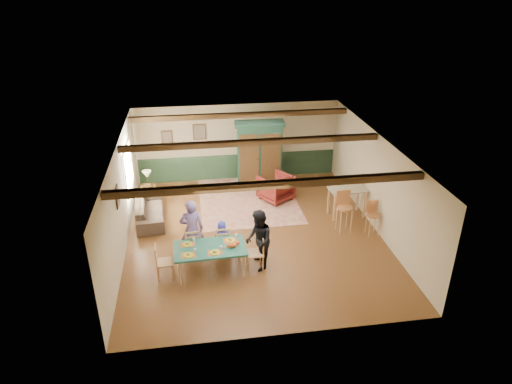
{
  "coord_description": "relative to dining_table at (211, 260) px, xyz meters",
  "views": [
    {
      "loc": [
        -1.59,
        -10.98,
        6.7
      ],
      "look_at": [
        0.11,
        0.37,
        1.15
      ],
      "focal_mm": 32.0,
      "sensor_mm": 36.0,
      "label": 1
    }
  ],
  "objects": [
    {
      "name": "dining_chair_far_left",
      "position": [
        -0.41,
        0.67,
        0.1
      ],
      "size": [
        0.42,
        0.43,
        0.91
      ],
      "primitive_type": null,
      "rotation": [
        0.0,
        0.0,
        3.18
      ],
      "color": "tan",
      "rests_on": "floor"
    },
    {
      "name": "ceiling_beam_front",
      "position": [
        1.31,
        -0.67,
        2.25
      ],
      "size": [
        6.95,
        0.16,
        0.16
      ],
      "primitive_type": "cube",
      "color": "black",
      "rests_on": "ceiling"
    },
    {
      "name": "wall_back",
      "position": [
        1.31,
        5.63,
        0.99
      ],
      "size": [
        7.0,
        0.02,
        2.7
      ],
      "primitive_type": "cube",
      "color": "beige",
      "rests_on": "floor"
    },
    {
      "name": "table_lamp",
      "position": [
        -1.73,
        4.15,
        0.46
      ],
      "size": [
        0.32,
        0.32,
        0.51
      ],
      "primitive_type": null,
      "rotation": [
        0.0,
        0.0,
        0.13
      ],
      "color": "beige",
      "rests_on": "end_table"
    },
    {
      "name": "place_setting_far_left",
      "position": [
        -0.53,
        0.22,
        0.41
      ],
      "size": [
        0.39,
        0.3,
        0.11
      ],
      "primitive_type": null,
      "rotation": [
        0.0,
        0.0,
        0.04
      ],
      "color": "gold",
      "rests_on": "dining_table"
    },
    {
      "name": "place_setting_far_right",
      "position": [
        0.52,
        0.26,
        0.41
      ],
      "size": [
        0.39,
        0.3,
        0.11
      ],
      "primitive_type": null,
      "rotation": [
        0.0,
        0.0,
        0.04
      ],
      "color": "gold",
      "rests_on": "dining_table"
    },
    {
      "name": "end_table",
      "position": [
        -1.73,
        4.15,
        -0.08
      ],
      "size": [
        0.47,
        0.47,
        0.56
      ],
      "primitive_type": null,
      "rotation": [
        0.0,
        0.0,
        0.03
      ],
      "color": "black",
      "rests_on": "floor"
    },
    {
      "name": "bar_stool_right",
      "position": [
        4.59,
        1.15,
        0.14
      ],
      "size": [
        0.36,
        0.4,
        1.0
      ],
      "primitive_type": null,
      "rotation": [
        0.0,
        0.0,
        0.01
      ],
      "color": "#C5814C",
      "rests_on": "floor"
    },
    {
      "name": "wall_left",
      "position": [
        -2.19,
        1.63,
        0.99
      ],
      "size": [
        0.02,
        8.0,
        2.7
      ],
      "primitive_type": "cube",
      "color": "beige",
      "rests_on": "floor"
    },
    {
      "name": "sofa",
      "position": [
        -1.65,
        2.96,
        -0.06
      ],
      "size": [
        0.96,
        2.1,
        0.59
      ],
      "primitive_type": "imported",
      "rotation": [
        0.0,
        0.0,
        1.65
      ],
      "color": "#403328",
      "rests_on": "floor"
    },
    {
      "name": "area_rug",
      "position": [
        1.42,
        3.79,
        -0.35
      ],
      "size": [
        3.12,
        3.7,
        0.01
      ],
      "primitive_type": "cube",
      "rotation": [
        0.0,
        0.0,
        0.0
      ],
      "color": "beige",
      "rests_on": "floor"
    },
    {
      "name": "picture_back_b",
      "position": [
        -1.09,
        5.6,
        1.29
      ],
      "size": [
        0.38,
        0.04,
        0.48
      ],
      "primitive_type": null,
      "color": "#80705D",
      "rests_on": "wall_back"
    },
    {
      "name": "dining_chair_end_right",
      "position": [
        1.1,
        0.04,
        0.1
      ],
      "size": [
        0.43,
        0.42,
        0.91
      ],
      "primitive_type": null,
      "rotation": [
        0.0,
        0.0,
        -1.54
      ],
      "color": "tan",
      "rests_on": "floor"
    },
    {
      "name": "picture_left_wall",
      "position": [
        -2.16,
        1.03,
        1.39
      ],
      "size": [
        0.04,
        0.42,
        0.52
      ],
      "primitive_type": null,
      "color": "#80705D",
      "rests_on": "wall_left"
    },
    {
      "name": "person_man",
      "position": [
        -0.41,
        0.75,
        0.47
      ],
      "size": [
        0.62,
        0.42,
        1.65
      ],
      "primitive_type": "imported",
      "rotation": [
        0.0,
        0.0,
        3.18
      ],
      "color": "#765D9F",
      "rests_on": "floor"
    },
    {
      "name": "window_left",
      "position": [
        -2.16,
        3.33,
        1.19
      ],
      "size": [
        0.06,
        1.6,
        1.3
      ],
      "primitive_type": null,
      "color": "white",
      "rests_on": "wall_left"
    },
    {
      "name": "ceiling_beam_mid",
      "position": [
        1.31,
        2.03,
        2.25
      ],
      "size": [
        6.95,
        0.16,
        0.16
      ],
      "primitive_type": "cube",
      "color": "black",
      "rests_on": "ceiling"
    },
    {
      "name": "floor",
      "position": [
        1.31,
        1.63,
        -0.36
      ],
      "size": [
        8.0,
        8.0,
        0.0
      ],
      "primitive_type": "plane",
      "color": "#5A3419",
      "rests_on": "ground"
    },
    {
      "name": "dining_chair_far_right",
      "position": [
        0.36,
        0.7,
        0.1
      ],
      "size": [
        0.42,
        0.43,
        0.91
      ],
      "primitive_type": null,
      "rotation": [
        0.0,
        0.0,
        3.18
      ],
      "color": "tan",
      "rests_on": "floor"
    },
    {
      "name": "cat",
      "position": [
        0.53,
        -0.08,
        0.44
      ],
      "size": [
        0.35,
        0.15,
        0.17
      ],
      "primitive_type": null,
      "rotation": [
        0.0,
        0.0,
        0.04
      ],
      "color": "orange",
      "rests_on": "dining_table"
    },
    {
      "name": "place_setting_near_left",
      "position": [
        -0.52,
        -0.26,
        0.41
      ],
      "size": [
        0.39,
        0.3,
        0.11
      ],
      "primitive_type": null,
      "rotation": [
        0.0,
        0.0,
        0.04
      ],
      "color": "gold",
      "rests_on": "dining_table"
    },
    {
      "name": "bar_stool_left",
      "position": [
        3.86,
        1.46,
        0.24
      ],
      "size": [
        0.45,
        0.49,
        1.2
      ],
      "primitive_type": null,
      "rotation": [
        0.0,
        0.0,
        0.06
      ],
      "color": "#C5814C",
      "rests_on": "floor"
    },
    {
      "name": "wall_right",
      "position": [
        4.81,
        1.63,
        0.99
      ],
      "size": [
        0.02,
        8.0,
        2.7
      ],
      "primitive_type": "cube",
      "color": "beige",
      "rests_on": "floor"
    },
    {
      "name": "dining_table",
      "position": [
        0.0,
        0.0,
        0.0
      ],
      "size": [
        1.75,
        1.02,
        0.72
      ],
      "primitive_type": null,
      "rotation": [
        0.0,
        0.0,
        0.04
      ],
      "color": "#1A5444",
      "rests_on": "floor"
    },
    {
      "name": "armchair",
      "position": [
        2.32,
        3.72,
        0.07
      ],
      "size": [
        1.28,
        1.29,
        0.85
      ],
      "primitive_type": "imported",
      "rotation": [
        0.0,
        0.0,
        -2.56
      ],
      "color": "#420D0D",
      "rests_on": "floor"
    },
    {
      "name": "armoire",
      "position": [
        1.95,
        4.79,
        0.79
      ],
      "size": [
        1.67,
        0.77,
        2.3
      ],
      "primitive_type": "cube",
      "rotation": [
        0.0,
        0.0,
        -0.07
      ],
      "color": "#133023",
      "rests_on": "floor"
    },
    {
      "name": "person_child",
      "position": [
        0.36,
        0.78,
        0.12
      ],
      "size": [
        0.48,
        0.32,
        0.96
      ],
      "primitive_type": "imported",
      "rotation": [
        0.0,
        0.0,
        3.18
      ],
      "color": "#2930A4",
      "rests_on": "floor"
    },
    {
      "name": "counter_table",
      "position": [
        4.22,
        2.32,
        0.1
      ],
      "size": [
        1.13,
        0.71,
        0.91
      ],
      "primitive_type": null,
      "rotation": [
        0.0,
        0.0,
        0.07
      ],
      "color": "beige",
      "rests_on": "floor"
    },
    {
      "name": "place_setting_near_center",
      "position": [
        0.1,
        -0.24,
        0.41
      ],
      "size": [
        0.39,
        0.3,
        0.11
      ],
      "primitive_type": null,
      "rotation": [
        0.0,
        0.0,
        0.04
      ],
      "color": "gold",
      "rests_on": "dining_table"
    },
    {
      "name": "dining_chair_end_left",
      "position": [
        -1.1,
        -0.04,
        0.1
      ],
      "size": [
        0.43,
        0.42,
        0.91
      ],
      "primitive_type": null,
      "rotation": [
        0.0,
        0.0,
        1.61
      ],
      "color": "tan",
      "rests_on": "floor"
    },
    {
      "name": "ceiling",
      "position": [
        1.31,
        1.63,
        2.34
      ],
      "size": [
        7.0,
        8.0,
        0.02
      ],
      "primitive_type": "cube",
      "color": "white",
      "rests_on": "wall_back"
    },
    {
      "name": "wainscot_back",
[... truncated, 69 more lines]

